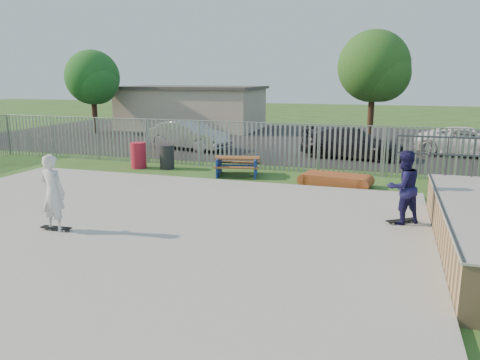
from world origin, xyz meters
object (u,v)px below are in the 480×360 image
(tree_left, at_px, (92,78))
(trash_bin_red, at_px, (138,155))
(picnic_table, at_px, (237,166))
(trash_bin_grey, at_px, (167,157))
(funbox, at_px, (336,180))
(skater_navy, at_px, (403,187))
(car_silver, at_px, (189,135))
(skater_white, at_px, (53,193))
(car_white, at_px, (469,142))
(car_dark, at_px, (352,143))
(tree_mid, at_px, (374,66))

(tree_left, bearing_deg, trash_bin_red, -48.26)
(picnic_table, bearing_deg, trash_bin_grey, 159.82)
(funbox, distance_m, skater_navy, 4.96)
(trash_bin_grey, xyz_separation_m, skater_navy, (9.44, -5.55, 0.59))
(trash_bin_grey, bearing_deg, skater_navy, -30.43)
(car_silver, height_order, skater_white, skater_white)
(funbox, relative_size, skater_navy, 1.20)
(trash_bin_red, bearing_deg, car_silver, 90.45)
(funbox, bearing_deg, car_white, 65.98)
(funbox, xyz_separation_m, skater_white, (-5.98, -7.60, 0.89))
(trash_bin_red, relative_size, skater_navy, 0.58)
(funbox, relative_size, trash_bin_red, 2.06)
(tree_left, relative_size, skater_navy, 2.99)
(trash_bin_grey, height_order, car_white, car_white)
(funbox, bearing_deg, picnic_table, 178.65)
(car_dark, bearing_deg, skater_navy, -163.15)
(trash_bin_grey, relative_size, car_white, 0.20)
(trash_bin_grey, xyz_separation_m, car_white, (12.84, 7.48, 0.21))
(trash_bin_grey, relative_size, tree_mid, 0.15)
(picnic_table, bearing_deg, skater_navy, -52.01)
(car_silver, xyz_separation_m, tree_left, (-9.28, 4.95, 3.04))
(trash_bin_grey, height_order, tree_left, tree_left)
(trash_bin_grey, distance_m, car_dark, 8.98)
(trash_bin_grey, height_order, skater_white, skater_white)
(funbox, bearing_deg, car_dark, 97.88)
(car_white, xyz_separation_m, tree_left, (-23.40, 2.74, 3.10))
(car_silver, distance_m, tree_mid, 12.05)
(tree_left, bearing_deg, funbox, -32.53)
(car_dark, bearing_deg, picnic_table, 149.96)
(skater_navy, bearing_deg, trash_bin_red, -62.19)
(skater_navy, bearing_deg, funbox, -99.52)
(trash_bin_red, height_order, skater_white, skater_white)
(tree_left, relative_size, skater_white, 2.99)
(car_silver, height_order, skater_navy, skater_navy)
(picnic_table, distance_m, tree_mid, 14.03)
(tree_left, xyz_separation_m, skater_white, (11.87, -18.98, -2.73))
(car_silver, bearing_deg, car_white, -66.68)
(funbox, xyz_separation_m, car_dark, (0.09, 6.28, 0.53))
(picnic_table, distance_m, trash_bin_grey, 3.36)
(car_white, relative_size, tree_left, 0.89)
(tree_left, height_order, skater_white, tree_left)
(skater_navy, bearing_deg, picnic_table, -75.46)
(trash_bin_grey, bearing_deg, tree_mid, 57.04)
(funbox, height_order, car_dark, car_dark)
(trash_bin_red, relative_size, car_dark, 0.22)
(tree_mid, bearing_deg, picnic_table, -109.86)
(trash_bin_red, xyz_separation_m, skater_white, (2.55, -8.54, 0.55))
(trash_bin_grey, distance_m, car_silver, 5.44)
(car_dark, height_order, tree_mid, tree_mid)
(car_dark, height_order, skater_navy, skater_navy)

